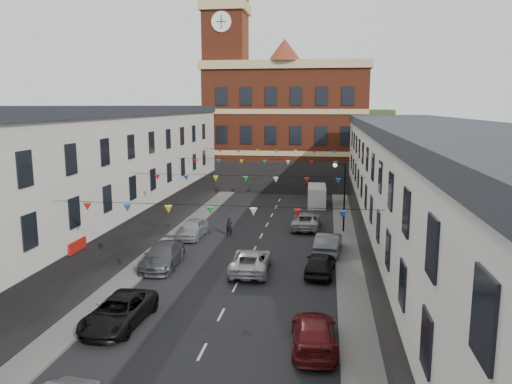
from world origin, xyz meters
The scene contains 19 objects.
ground centered at (0.00, 0.00, 0.00)m, with size 160.00×160.00×0.00m, color black.
pavement_left centered at (-6.90, 2.00, 0.07)m, with size 1.80×64.00×0.15m, color #605E5B.
pavement_right centered at (6.90, 2.00, 0.07)m, with size 1.80×64.00×0.15m, color #605E5B.
terrace_left centered at (-11.78, 1.00, 5.35)m, with size 8.40×56.00×10.70m.
terrace_right centered at (11.78, 1.00, 4.85)m, with size 8.40×56.00×9.70m.
civic_building centered at (0.00, 37.95, 8.14)m, with size 20.60×13.30×18.50m.
clock_tower centered at (-7.50, 35.00, 14.93)m, with size 5.60×5.60×30.00m.
distant_hill centered at (-4.00, 62.00, 5.00)m, with size 40.00×14.00×10.00m, color #2E4721.
street_lamp centered at (6.55, 14.00, 3.90)m, with size 1.10×0.36×6.00m.
car_left_c centered at (-4.71, -5.93, 0.71)m, with size 2.36×5.13×1.43m, color black.
car_left_d centered at (-5.50, 3.09, 0.77)m, with size 2.17×5.34×1.55m, color #484A51.
car_left_e centered at (-5.50, 10.71, 0.76)m, with size 1.80×4.48×1.52m, color #969A9E.
car_right_c centered at (4.85, -6.90, 0.71)m, with size 1.99×4.91×1.42m, color #5F1316.
car_right_d centered at (4.97, 2.98, 0.74)m, with size 1.76×4.37×1.49m, color black.
car_right_e centered at (5.50, 7.65, 0.80)m, with size 1.69×4.85×1.60m, color #55595E.
car_right_f centered at (3.60, 15.06, 0.72)m, with size 2.40×5.21×1.45m, color #999B9D.
moving_car centered at (0.50, 2.95, 0.73)m, with size 2.43×5.27×1.46m, color silver.
white_van centered at (4.28, 25.45, 1.08)m, with size 1.89×4.91×2.17m, color silver.
pedestrian centered at (-2.63, 11.63, 0.78)m, with size 0.57×0.37×1.56m, color black.
Camera 1 is at (5.23, -27.90, 10.72)m, focal length 35.00 mm.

